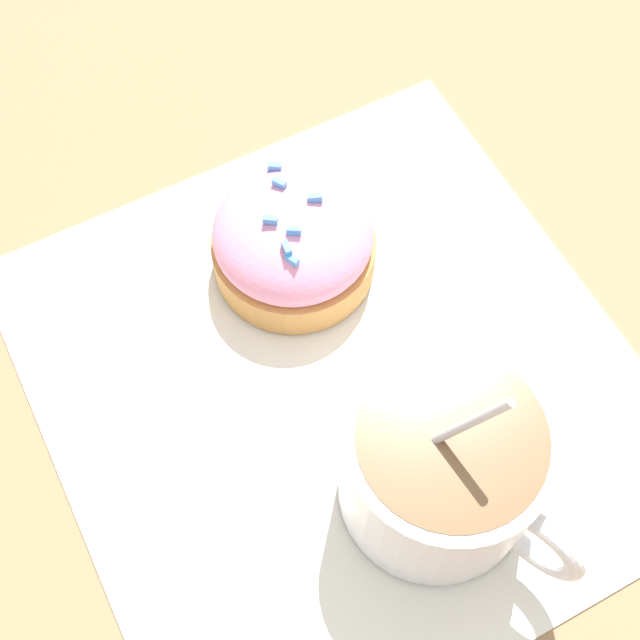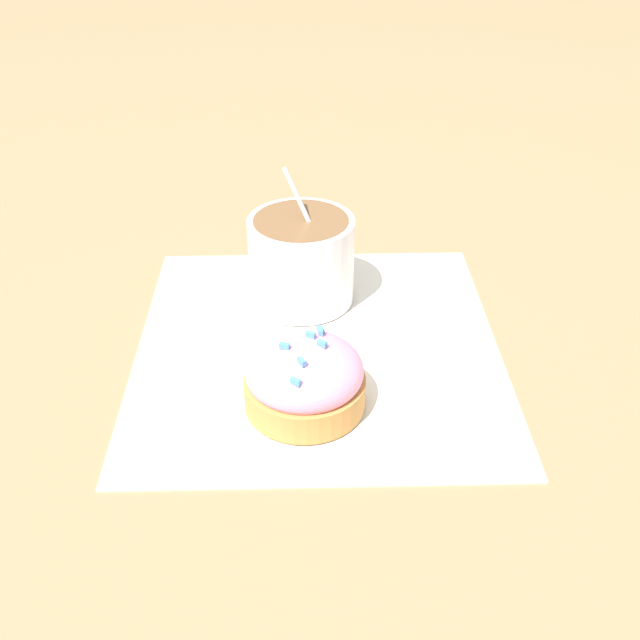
{
  "view_description": "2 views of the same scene",
  "coord_description": "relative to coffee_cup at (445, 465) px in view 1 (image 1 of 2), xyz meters",
  "views": [
    {
      "loc": [
        -0.15,
        0.09,
        0.41
      ],
      "look_at": [
        0.02,
        0.0,
        0.04
      ],
      "focal_mm": 50.0,
      "sensor_mm": 36.0,
      "label": 1
    },
    {
      "loc": [
        0.48,
        -0.02,
        0.35
      ],
      "look_at": [
        0.02,
        0.0,
        0.04
      ],
      "focal_mm": 42.0,
      "sensor_mm": 36.0,
      "label": 2
    }
  ],
  "objects": [
    {
      "name": "paper_napkin",
      "position": [
        0.07,
        0.01,
        -0.04
      ],
      "size": [
        0.3,
        0.29,
        0.0
      ],
      "color": "white",
      "rests_on": "ground_plane"
    },
    {
      "name": "ground_plane",
      "position": [
        0.07,
        0.01,
        -0.04
      ],
      "size": [
        3.0,
        3.0,
        0.0
      ],
      "primitive_type": "plane",
      "color": "#93704C"
    },
    {
      "name": "frosted_pastry",
      "position": [
        0.14,
        -0.0,
        -0.02
      ],
      "size": [
        0.09,
        0.09,
        0.05
      ],
      "color": "#C18442",
      "rests_on": "paper_napkin"
    },
    {
      "name": "coffee_cup",
      "position": [
        0.0,
        0.0,
        0.0
      ],
      "size": [
        0.11,
        0.09,
        0.12
      ],
      "color": "white",
      "rests_on": "paper_napkin"
    }
  ]
}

